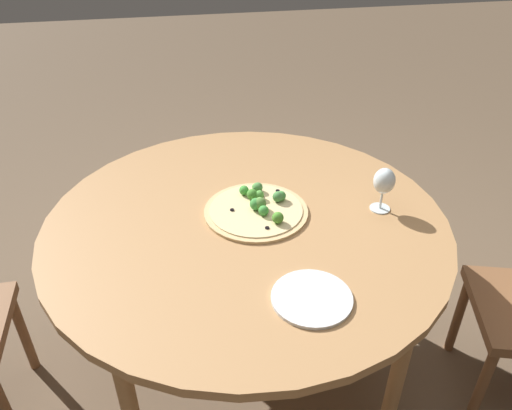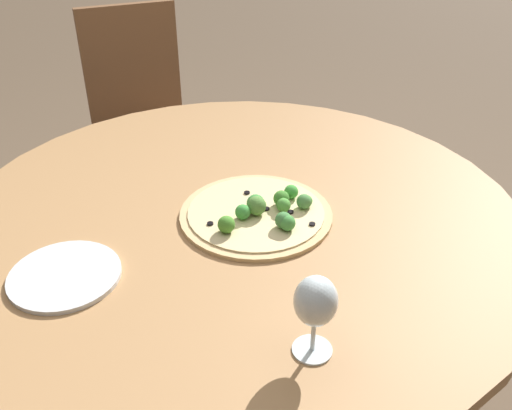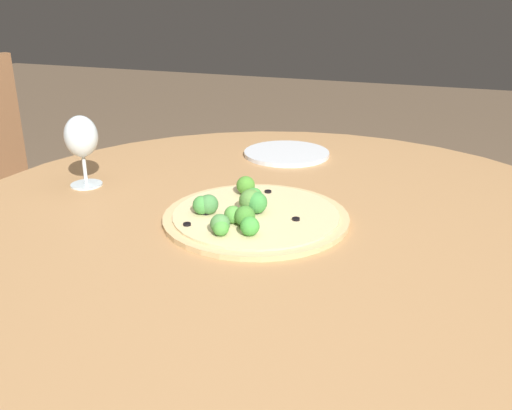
% 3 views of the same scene
% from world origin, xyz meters
% --- Properties ---
extents(dining_table, '(1.32, 1.32, 0.72)m').
position_xyz_m(dining_table, '(0.00, 0.00, 0.67)').
color(dining_table, '#A87A4C').
rests_on(dining_table, ground_plane).
extents(chair_2, '(0.41, 0.41, 0.93)m').
position_xyz_m(chair_2, '(0.03, -1.09, 0.49)').
color(chair_2, brown).
rests_on(chair_2, ground_plane).
extents(pizza, '(0.35, 0.35, 0.06)m').
position_xyz_m(pizza, '(-0.04, 0.05, 0.74)').
color(pizza, tan).
rests_on(pizza, dining_table).
extents(wine_glass, '(0.07, 0.07, 0.15)m').
position_xyz_m(wine_glass, '(0.03, 0.45, 0.83)').
color(wine_glass, silver).
rests_on(wine_glass, dining_table).
extents(plate_near, '(0.22, 0.22, 0.01)m').
position_xyz_m(plate_near, '(0.40, 0.11, 0.73)').
color(plate_near, silver).
rests_on(plate_near, dining_table).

